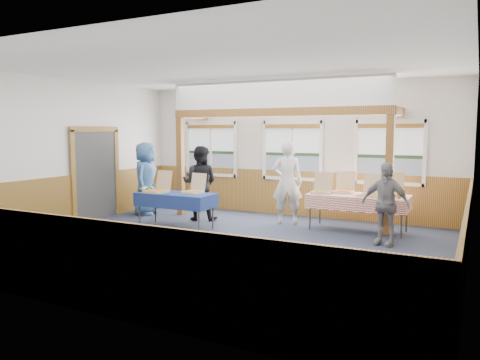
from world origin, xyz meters
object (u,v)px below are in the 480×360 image
person_grey (385,204)px  table_right (358,197)px  woman_black (200,183)px  table_left (176,196)px  man_blue (145,178)px  woman_white (287,183)px

person_grey → table_right: bearing=138.4°
table_right → woman_black: bearing=-154.5°
table_right → person_grey: person_grey is taller
table_left → woman_black: 1.03m
table_right → man_blue: size_ratio=1.22×
woman_black → person_grey: bearing=156.7°
table_left → woman_black: woman_black is taller
table_right → woman_black: (-3.57, -0.47, 0.16)m
person_grey → table_left: bearing=-160.7°
table_right → woman_white: woman_white is taller
table_right → woman_black: woman_black is taller
woman_black → man_blue: 1.61m
table_left → man_blue: 1.94m
table_right → person_grey: size_ratio=1.45×
man_blue → table_left: bearing=-142.8°
table_left → woman_black: bearing=103.7°
woman_white → man_blue: size_ratio=1.03×
table_left → table_right: 3.85m
table_left → woman_black: size_ratio=1.04×
woman_black → person_grey: 4.32m
table_right → person_grey: (0.72, -1.00, 0.05)m
table_right → man_blue: man_blue is taller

